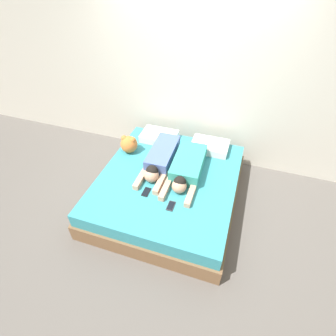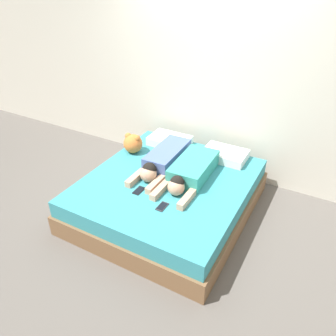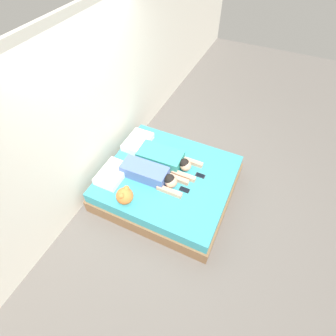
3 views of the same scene
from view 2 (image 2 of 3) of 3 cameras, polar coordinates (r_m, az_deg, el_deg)
ground_plane at (r=3.93m, az=-0.00°, el=-7.19°), size 12.00×12.00×0.00m
wall_back at (r=4.25m, az=7.74°, el=15.54°), size 12.00×0.06×2.60m
bed at (r=3.80m, az=-0.00°, el=-4.71°), size 1.79×1.97×0.43m
pillow_head_left at (r=4.37m, az=0.29°, el=4.79°), size 0.53×0.36×0.11m
pillow_head_right at (r=4.10m, az=9.87°, el=2.31°), size 0.53×0.36×0.11m
person_left at (r=3.84m, az=-0.88°, el=1.36°), size 0.33×1.02×0.22m
person_right at (r=3.65m, az=3.89°, el=-0.59°), size 0.40×1.01×0.21m
cell_phone_left at (r=3.50m, az=-5.09°, el=-3.93°), size 0.08×0.15×0.01m
cell_phone_right at (r=3.28m, az=-1.03°, el=-6.73°), size 0.08×0.15×0.01m
plush_toy at (r=4.17m, az=-6.12°, el=4.33°), size 0.24×0.24×0.25m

